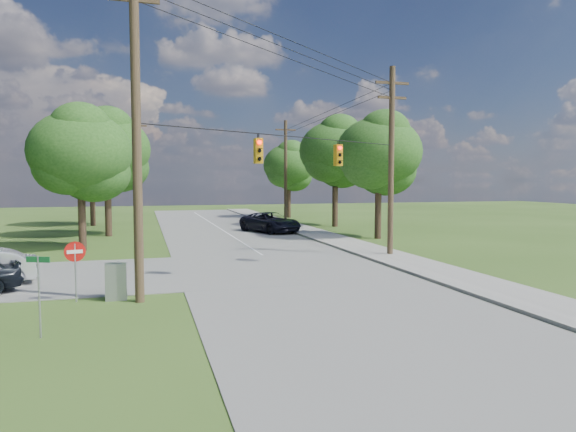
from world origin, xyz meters
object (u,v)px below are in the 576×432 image
object	(u,v)px
pole_north_e	(286,171)
pole_north_w	(136,170)
pole_sw	(136,122)
do_not_enter_sign	(75,258)
car_main_north	(270,222)
pole_ne	(391,158)
control_cabinet	(116,281)

from	to	relation	value
pole_north_e	pole_north_w	xyz separation A→B (m)	(-13.90, 0.00, 0.00)
pole_sw	do_not_enter_sign	size ratio (longest dim) A/B	5.64
pole_sw	do_not_enter_sign	world-z (taller)	pole_sw
pole_sw	pole_north_w	bearing A→B (deg)	90.77
pole_north_e	car_main_north	bearing A→B (deg)	-114.10
car_main_north	pole_ne	bearing A→B (deg)	-98.86
pole_north_e	control_cabinet	world-z (taller)	pole_north_e
pole_ne	car_main_north	distance (m)	15.50
car_main_north	control_cabinet	distance (m)	24.02
pole_north_e	do_not_enter_sign	distance (m)	33.14
pole_ne	control_cabinet	bearing A→B (deg)	-153.93
pole_ne	pole_north_e	xyz separation A→B (m)	(-0.00, 22.00, -0.34)
control_cabinet	car_main_north	bearing A→B (deg)	63.16
pole_sw	car_main_north	bearing A→B (deg)	65.34
pole_sw	pole_north_e	distance (m)	32.55
do_not_enter_sign	car_main_north	bearing A→B (deg)	48.64
pole_north_w	pole_north_e	bearing A→B (deg)	0.00
pole_ne	pole_sw	bearing A→B (deg)	-150.62
car_main_north	control_cabinet	bearing A→B (deg)	-139.15
car_main_north	do_not_enter_sign	distance (m)	24.67
pole_sw	car_main_north	xyz separation A→B (m)	(10.10, 22.00, -5.39)
pole_sw	pole_ne	xyz separation A→B (m)	(13.50, 7.60, -0.76)
car_main_north	control_cabinet	world-z (taller)	car_main_north
do_not_enter_sign	control_cabinet	bearing A→B (deg)	-11.49
pole_ne	car_main_north	bearing A→B (deg)	103.29
pole_sw	pole_ne	world-z (taller)	pole_sw
pole_ne	pole_north_w	distance (m)	26.03
pole_sw	pole_north_e	world-z (taller)	pole_sw
pole_sw	do_not_enter_sign	distance (m)	5.16
pole_north_w	do_not_enter_sign	bearing A→B (deg)	-93.43
pole_sw	control_cabinet	xyz separation A→B (m)	(-0.81, 0.60, -5.57)
pole_north_e	pole_north_w	distance (m)	13.90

